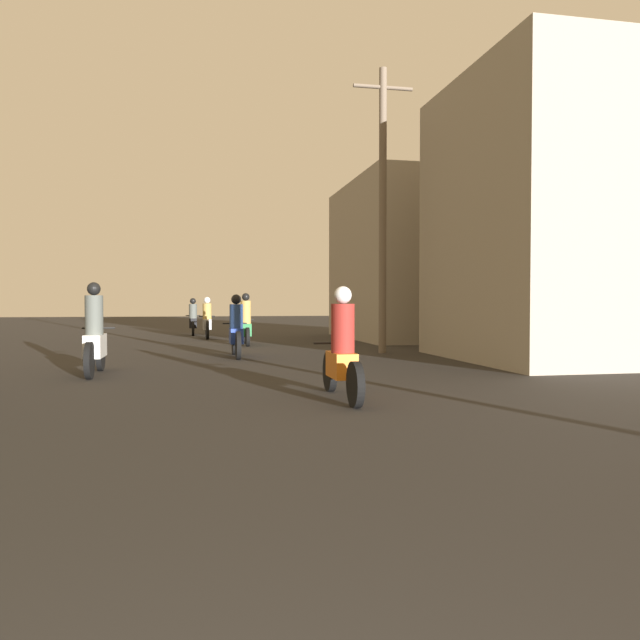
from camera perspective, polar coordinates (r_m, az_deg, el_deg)
motorcycle_orange at (r=8.56m, az=2.03°, el=-3.08°), size 0.60×2.08×1.55m
motorcycle_white at (r=12.13m, az=-19.89°, el=-1.60°), size 0.60×2.00×1.70m
motorcycle_blue at (r=15.28m, az=-7.68°, el=-1.08°), size 0.60×2.12×1.53m
motorcycle_green at (r=19.62m, az=-6.81°, el=-0.40°), size 0.60×1.99×1.62m
motorcycle_silver at (r=23.32m, az=-10.28°, el=-0.16°), size 0.60×1.94×1.53m
motorcycle_black at (r=25.84m, az=-11.53°, el=-0.03°), size 0.60×1.91×1.51m
building_right_near at (r=15.87m, az=22.64°, el=8.43°), size 5.75×5.61×6.49m
building_right_far at (r=23.30m, az=7.68°, el=5.35°), size 4.09×7.17×5.70m
utility_pole_far at (r=16.67m, az=5.76°, el=10.42°), size 1.60×0.20×7.44m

